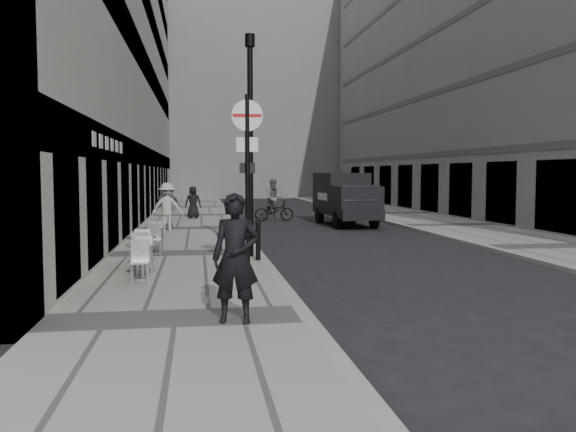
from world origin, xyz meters
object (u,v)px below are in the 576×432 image
at_px(panel_van, 345,196).
at_px(cyclist, 274,205).
at_px(walking_man, 236,258).
at_px(lamppost, 250,133).
at_px(sign_post, 247,161).

height_order(panel_van, cyclist, panel_van).
height_order(walking_man, lamppost, lamppost).
distance_m(walking_man, panel_van, 18.37).
bearing_deg(sign_post, cyclist, 81.38).
height_order(sign_post, lamppost, lamppost).
bearing_deg(lamppost, walking_man, -96.61).
relative_size(sign_post, cyclist, 1.89).
distance_m(walking_man, lamppost, 7.89).
distance_m(panel_van, cyclist, 3.90).
relative_size(walking_man, panel_van, 0.38).
height_order(walking_man, panel_van, panel_van).
xyz_separation_m(sign_post, panel_van, (5.39, 13.40, -1.28)).
xyz_separation_m(lamppost, panel_van, (5.03, 9.90, -2.09)).
height_order(sign_post, cyclist, sign_post).
relative_size(sign_post, lamppost, 0.65).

